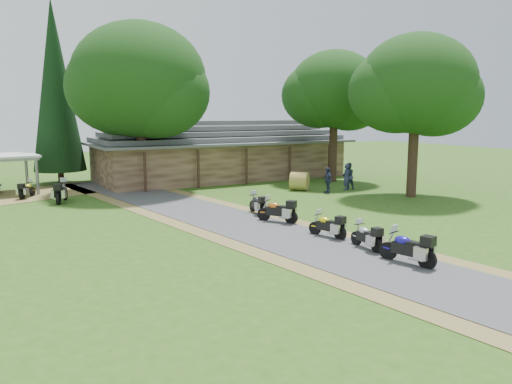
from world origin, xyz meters
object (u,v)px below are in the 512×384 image
motorcycle_row_e (257,203)px  motorcycle_carport_b (62,191)px  motorcycle_carport_a (27,189)px  hay_bale (299,181)px  motorcycle_row_a (407,246)px  motorcycle_row_d (277,209)px  lodge (221,149)px  motorcycle_row_c (327,224)px  motorcycle_row_b (366,235)px

motorcycle_row_e → motorcycle_carport_b: motorcycle_carport_b is taller
motorcycle_carport_a → hay_bale: hay_bale is taller
motorcycle_row_a → motorcycle_row_d: 8.32m
lodge → motorcycle_row_a: size_ratio=10.77×
motorcycle_row_c → motorcycle_carport_a: (-10.51, 18.01, -0.01)m
lodge → motorcycle_row_d: lodge is taller
motorcycle_row_b → hay_bale: size_ratio=1.29×
motorcycle_row_d → motorcycle_carport_b: size_ratio=0.93×
motorcycle_row_d → motorcycle_carport_b: motorcycle_carport_b is taller
motorcycle_row_c → motorcycle_carport_a: size_ratio=1.02×
motorcycle_carport_b → hay_bale: (15.53, -3.25, -0.06)m
lodge → motorcycle_carport_b: bearing=-157.2°
motorcycle_carport_a → motorcycle_carport_b: motorcycle_carport_b is taller
motorcycle_row_e → motorcycle_row_b: bearing=-171.1°
motorcycle_row_a → motorcycle_row_e: 10.71m
motorcycle_carport_a → hay_bale: size_ratio=1.30×
motorcycle_row_d → hay_bale: bearing=-71.7°
motorcycle_row_e → motorcycle_row_c: bearing=-172.0°
lodge → motorcycle_row_e: lodge is taller
motorcycle_row_e → hay_bale: size_ratio=1.34×
motorcycle_row_b → motorcycle_carport_b: (-8.98, 17.51, 0.14)m
motorcycle_row_c → motorcycle_carport_b: motorcycle_carport_b is taller
motorcycle_row_a → motorcycle_row_b: bearing=-16.8°
motorcycle_row_e → hay_bale: bearing=-42.3°
lodge → motorcycle_row_c: size_ratio=12.33×
lodge → hay_bale: 9.38m
motorcycle_row_b → hay_bale: bearing=-20.0°
motorcycle_row_d → motorcycle_row_a: bearing=151.2°
motorcycle_carport_b → hay_bale: bearing=-79.8°
motorcycle_row_d → motorcycle_carport_b: bearing=5.2°
lodge → motorcycle_row_d: size_ratio=10.94×
motorcycle_row_b → motorcycle_row_d: (-0.48, 6.01, 0.09)m
motorcycle_row_b → motorcycle_row_a: bearing=-178.3°
motorcycle_row_e → hay_bale: hay_bale is taller
motorcycle_row_c → motorcycle_row_d: size_ratio=0.89×
motorcycle_row_e → motorcycle_carport_b: 12.60m
lodge → motorcycle_row_a: lodge is taller
lodge → motorcycle_carport_a: lodge is taller
motorcycle_row_b → motorcycle_row_e: 8.41m
motorcycle_row_a → hay_bale: motorcycle_row_a is taller
motorcycle_row_c → motorcycle_row_b: bearing=167.7°
motorcycle_row_d → lodge: bearing=-48.0°
motorcycle_row_b → motorcycle_row_e: (-0.27, 8.40, 0.02)m
motorcycle_row_a → motorcycle_row_e: (-0.15, 10.71, -0.08)m
lodge → motorcycle_row_c: (-4.87, -20.94, -1.86)m
motorcycle_row_a → motorcycle_row_d: (-0.36, 8.31, -0.01)m
motorcycle_row_b → motorcycle_row_e: size_ratio=0.97×
motorcycle_row_c → motorcycle_carport_b: 17.55m
hay_bale → motorcycle_row_d: bearing=-130.4°
motorcycle_row_e → motorcycle_carport_a: 15.85m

